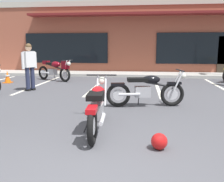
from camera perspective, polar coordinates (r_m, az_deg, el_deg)
name	(u,v)px	position (r m, az deg, el deg)	size (l,w,h in m)	color
ground_plane	(117,110)	(6.33, 1.25, -4.30)	(80.00, 80.00, 0.00)	#47474C
sidewalk_kerb	(131,74)	(13.61, 4.31, 3.86)	(22.00, 1.80, 0.14)	#A8A59E
brick_storefront_building	(134,39)	(17.46, 5.00, 11.74)	(18.97, 7.17, 4.07)	brown
painted_stall_lines	(127,86)	(10.06, 3.37, 1.19)	(12.23, 4.80, 0.01)	silver
motorcycle_foreground_classic	(97,106)	(4.75, -3.35, -3.54)	(0.66, 2.11, 0.98)	black
motorcycle_red_sportbike	(55,69)	(11.73, -12.84, 4.85)	(1.92, 1.25, 0.98)	black
motorcycle_black_cruiser	(146,89)	(6.64, 7.87, 0.38)	(2.10, 0.79, 0.98)	black
person_by_back_row	(29,64)	(9.37, -18.36, 5.85)	(0.41, 0.56, 1.68)	black
helmet_on_pavement	(159,141)	(4.03, 10.73, -11.22)	(0.26, 0.26, 0.26)	#B71414
traffic_cone	(7,77)	(11.77, -22.76, 2.99)	(0.34, 0.34, 0.53)	orange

